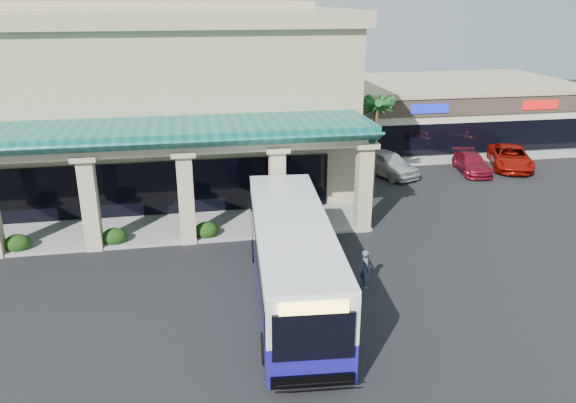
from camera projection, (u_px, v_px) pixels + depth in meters
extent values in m
plane|color=black|center=(262.00, 286.00, 23.82)|extent=(110.00, 110.00, 0.00)
imported|color=#464F62|center=(366.00, 269.00, 23.53)|extent=(0.44, 0.64, 1.68)
imported|color=#BDBDBD|center=(387.00, 163.00, 38.46)|extent=(3.73, 5.45, 1.72)
imported|color=maroon|center=(472.00, 163.00, 39.14)|extent=(2.54, 4.74, 1.31)
imported|color=#A21107|center=(510.00, 157.00, 40.16)|extent=(4.46, 6.17, 1.56)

